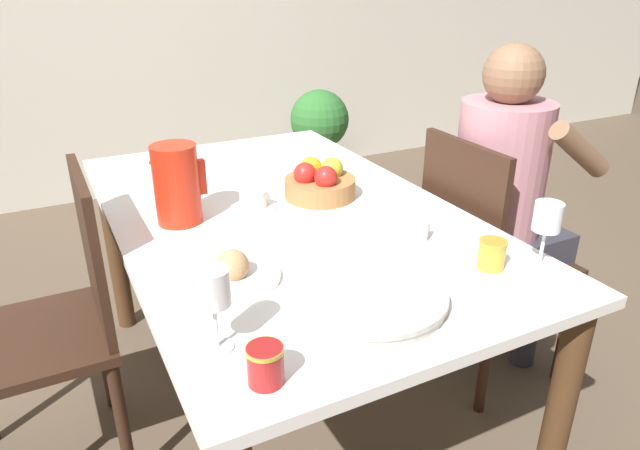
{
  "coord_description": "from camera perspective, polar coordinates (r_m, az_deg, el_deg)",
  "views": [
    {
      "loc": [
        -0.63,
        -1.47,
        1.4
      ],
      "look_at": [
        0.0,
        -0.24,
        0.78
      ],
      "focal_mm": 32.0,
      "sensor_mm": 36.0,
      "label": 1
    }
  ],
  "objects": [
    {
      "name": "ground_plane",
      "position": [
        2.13,
        -3.1,
        -16.92
      ],
      "size": [
        20.0,
        20.0,
        0.0
      ],
      "primitive_type": "plane",
      "color": "brown"
    },
    {
      "name": "dining_table",
      "position": [
        1.77,
        -3.55,
        -1.44
      ],
      "size": [
        0.98,
        1.61,
        0.73
      ],
      "color": "white",
      "rests_on": "ground_plane"
    },
    {
      "name": "chair_person_side",
      "position": [
        2.06,
        16.02,
        -2.9
      ],
      "size": [
        0.42,
        0.42,
        0.91
      ],
      "rotation": [
        0.0,
        0.0,
        -1.57
      ],
      "color": "#331E14",
      "rests_on": "ground_plane"
    },
    {
      "name": "chair_opposite",
      "position": [
        1.79,
        -24.9,
        -8.7
      ],
      "size": [
        0.42,
        0.42,
        0.91
      ],
      "rotation": [
        0.0,
        0.0,
        1.57
      ],
      "color": "#331E14",
      "rests_on": "ground_plane"
    },
    {
      "name": "person_seated",
      "position": [
        2.04,
        18.1,
        3.37
      ],
      "size": [
        0.39,
        0.41,
        1.19
      ],
      "rotation": [
        0.0,
        0.0,
        -1.57
      ],
      "color": "#33333D",
      "rests_on": "ground_plane"
    },
    {
      "name": "red_pitcher",
      "position": [
        1.66,
        -14.14,
        4.0
      ],
      "size": [
        0.15,
        0.13,
        0.23
      ],
      "color": "red",
      "rests_on": "dining_table"
    },
    {
      "name": "wine_glass_water",
      "position": [
        1.08,
        -10.69,
        -6.55
      ],
      "size": [
        0.07,
        0.07,
        0.17
      ],
      "color": "white",
      "rests_on": "dining_table"
    },
    {
      "name": "wine_glass_juice",
      "position": [
        1.47,
        21.75,
        0.39
      ],
      "size": [
        0.07,
        0.07,
        0.17
      ],
      "color": "white",
      "rests_on": "dining_table"
    },
    {
      "name": "teacup_near_person",
      "position": [
        1.55,
        9.25,
        -0.8
      ],
      "size": [
        0.14,
        0.14,
        0.06
      ],
      "color": "white",
      "rests_on": "dining_table"
    },
    {
      "name": "teacup_across",
      "position": [
        1.75,
        -6.69,
        2.37
      ],
      "size": [
        0.14,
        0.14,
        0.06
      ],
      "color": "white",
      "rests_on": "dining_table"
    },
    {
      "name": "serving_tray",
      "position": [
        1.26,
        4.95,
        -7.16
      ],
      "size": [
        0.34,
        0.34,
        0.03
      ],
      "color": "#B7B2A8",
      "rests_on": "dining_table"
    },
    {
      "name": "bread_plate",
      "position": [
        1.36,
        -8.7,
        -4.69
      ],
      "size": [
        0.22,
        0.22,
        0.08
      ],
      "color": "white",
      "rests_on": "dining_table"
    },
    {
      "name": "jam_jar_amber",
      "position": [
        1.03,
        -5.49,
        -13.61
      ],
      "size": [
        0.07,
        0.07,
        0.07
      ],
      "color": "#A81E1E",
      "rests_on": "dining_table"
    },
    {
      "name": "jam_jar_red",
      "position": [
        1.45,
        16.8,
        -2.71
      ],
      "size": [
        0.07,
        0.07,
        0.07
      ],
      "color": "gold",
      "rests_on": "dining_table"
    },
    {
      "name": "fruit_bowl",
      "position": [
        1.82,
        -0.06,
        4.28
      ],
      "size": [
        0.23,
        0.23,
        0.12
      ],
      "color": "#9E6B3D",
      "rests_on": "dining_table"
    },
    {
      "name": "potted_plant",
      "position": [
        3.83,
        -0.05,
        9.46
      ],
      "size": [
        0.39,
        0.39,
        0.68
      ],
      "color": "beige",
      "rests_on": "ground_plane"
    }
  ]
}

